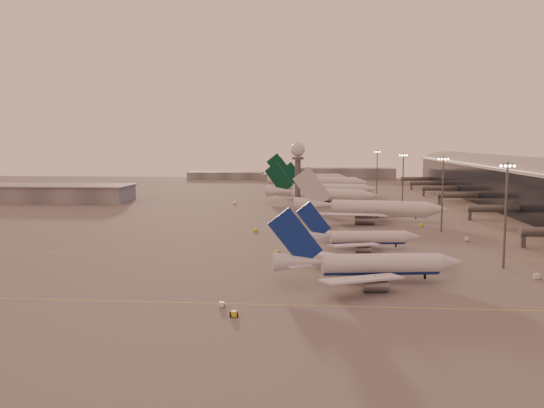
{
  "coord_description": "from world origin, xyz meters",
  "views": [
    {
      "loc": [
        14.43,
        -137.18,
        29.52
      ],
      "look_at": [
        -1.77,
        61.21,
        8.17
      ],
      "focal_mm": 38.0,
      "sensor_mm": 36.0,
      "label": 1
    }
  ],
  "objects": [
    {
      "name": "ground",
      "position": [
        0.0,
        0.0,
        0.0
      ],
      "size": [
        700.0,
        700.0,
        0.0
      ],
      "primitive_type": "plane",
      "color": "#585555",
      "rests_on": "ground"
    },
    {
      "name": "taxiway_markings",
      "position": [
        30.0,
        56.0,
        0.01
      ],
      "size": [
        180.0,
        185.25,
        0.02
      ],
      "color": "gold",
      "rests_on": "ground"
    },
    {
      "name": "terminal",
      "position": [
        107.88,
        110.09,
        10.52
      ],
      "size": [
        57.0,
        362.0,
        23.04
      ],
      "color": "black",
      "rests_on": "ground"
    },
    {
      "name": "hangar",
      "position": [
        -120.0,
        140.0,
        4.32
      ],
      "size": [
        82.0,
        27.0,
        8.5
      ],
      "color": "slate",
      "rests_on": "ground"
    },
    {
      "name": "radar_tower",
      "position": [
        5.0,
        120.0,
        20.95
      ],
      "size": [
        6.4,
        6.4,
        31.1
      ],
      "color": "#4F5256",
      "rests_on": "ground"
    },
    {
      "name": "mast_a",
      "position": [
        58.0,
        0.0,
        13.74
      ],
      "size": [
        3.6,
        0.56,
        25.0
      ],
      "color": "#4F5256",
      "rests_on": "ground"
    },
    {
      "name": "mast_b",
      "position": [
        55.0,
        55.0,
        13.74
      ],
      "size": [
        3.6,
        0.56,
        25.0
      ],
      "color": "#4F5256",
      "rests_on": "ground"
    },
    {
      "name": "mast_c",
      "position": [
        50.0,
        110.0,
        13.74
      ],
      "size": [
        3.6,
        0.56,
        25.0
      ],
      "color": "#4F5256",
      "rests_on": "ground"
    },
    {
      "name": "mast_d",
      "position": [
        48.0,
        200.0,
        13.74
      ],
      "size": [
        3.6,
        0.56,
        25.0
      ],
      "color": "#4F5256",
      "rests_on": "ground"
    },
    {
      "name": "distant_horizon",
      "position": [
        2.62,
        325.14,
        3.89
      ],
      "size": [
        165.0,
        37.5,
        9.0
      ],
      "color": "slate",
      "rests_on": "ground"
    },
    {
      "name": "narrowbody_near",
      "position": [
        24.88,
        -16.64,
        3.28
      ],
      "size": [
        41.31,
        32.78,
        16.18
      ],
      "color": "silver",
      "rests_on": "ground"
    },
    {
      "name": "narrowbody_mid",
      "position": [
        25.78,
        21.77,
        2.73
      ],
      "size": [
        34.45,
        27.36,
        13.48
      ],
      "color": "silver",
      "rests_on": "ground"
    },
    {
      "name": "widebody_white",
      "position": [
        33.56,
        80.97,
        3.54
      ],
      "size": [
        57.65,
        45.83,
        20.4
      ],
      "color": "silver",
      "rests_on": "ground"
    },
    {
      "name": "greentail_a",
      "position": [
        15.02,
        138.02,
        3.58
      ],
      "size": [
        54.1,
        43.03,
        20.26
      ],
      "color": "silver",
      "rests_on": "ground"
    },
    {
      "name": "greentail_b",
      "position": [
        19.8,
        176.72,
        3.35
      ],
      "size": [
        51.86,
        41.56,
        18.95
      ],
      "color": "silver",
      "rests_on": "ground"
    },
    {
      "name": "greentail_c",
      "position": [
        13.27,
        215.78,
        4.05
      ],
      "size": [
        62.33,
        49.83,
        22.91
      ],
      "color": "silver",
      "rests_on": "ground"
    },
    {
      "name": "greentail_d",
      "position": [
        8.93,
        265.39,
        3.52
      ],
      "size": [
        52.93,
        42.07,
        19.9
      ],
      "color": "silver",
      "rests_on": "ground"
    },
    {
      "name": "gsv_truck_a",
      "position": [
        -2.39,
        -37.46,
        0.98
      ],
      "size": [
        4.86,
        2.01,
        1.93
      ],
      "color": "silver",
      "rests_on": "ground"
    },
    {
      "name": "gsv_tug_near",
      "position": [
        0.22,
        -42.84,
        0.48
      ],
      "size": [
        2.61,
        3.58,
        0.92
      ],
      "color": "yellow",
      "rests_on": "ground"
    },
    {
      "name": "gsv_catering_a",
      "position": [
        62.02,
        -10.51,
        2.19
      ],
      "size": [
        5.44,
        2.75,
        4.38
      ],
      "color": "silver",
      "rests_on": "ground"
    },
    {
      "name": "gsv_tug_mid",
      "position": [
        3.49,
        11.83,
        0.52
      ],
      "size": [
        4.11,
        3.38,
        1.02
      ],
      "color": "yellow",
      "rests_on": "ground"
    },
    {
      "name": "gsv_truck_b",
      "position": [
        59.05,
        36.68,
        1.28
      ],
      "size": [
        6.42,
        2.87,
        2.51
      ],
      "color": "silver",
      "rests_on": "ground"
    },
    {
      "name": "gsv_truck_c",
      "position": [
        -6.19,
        50.72,
        1.11
      ],
      "size": [
        5.05,
        5.27,
        2.17
      ],
      "color": "yellow",
      "rests_on": "ground"
    },
    {
      "name": "gsv_catering_b",
      "position": [
        50.6,
        66.56,
        2.34
      ],
      "size": [
        6.22,
        4.29,
        4.68
      ],
      "color": "yellow",
      "rests_on": "ground"
    },
    {
      "name": "gsv_tug_far",
      "position": [
        7.84,
        107.4,
        0.59
      ],
      "size": [
        2.92,
        4.29,
        1.15
      ],
      "color": "silver",
      "rests_on": "ground"
    },
    {
      "name": "gsv_truck_d",
      "position": [
        -25.71,
        134.85,
        1.29
      ],
      "size": [
        3.62,
        6.61,
        2.53
      ],
      "color": "silver",
      "rests_on": "ground"
    },
    {
      "name": "gsv_tug_hangar",
      "position": [
        45.06,
        147.83,
        0.55
      ],
      "size": [
        4.33,
        3.73,
        1.06
      ],
      "color": "silver",
      "rests_on": "ground"
    }
  ]
}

